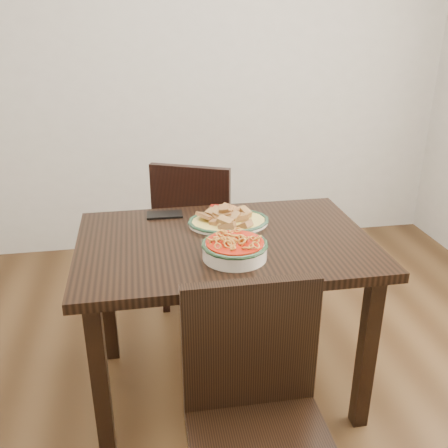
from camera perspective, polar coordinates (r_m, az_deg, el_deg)
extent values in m
plane|color=#392412|center=(2.37, 3.52, -19.61)|extent=(3.50, 3.50, 0.00)
cube|color=beige|center=(3.48, -2.93, 18.05)|extent=(3.50, 0.10, 2.60)
cube|color=black|center=(2.04, 0.10, -2.29)|extent=(1.19, 0.79, 0.04)
cube|color=black|center=(1.96, -13.91, -17.37)|extent=(0.06, 0.06, 0.71)
cube|color=black|center=(2.12, 15.98, -14.01)|extent=(0.06, 0.06, 0.71)
cube|color=black|center=(2.48, -13.19, -7.87)|extent=(0.06, 0.06, 0.71)
cube|color=black|center=(2.61, 10.12, -5.91)|extent=(0.06, 0.06, 0.71)
cube|color=black|center=(2.85, -2.59, -1.21)|extent=(0.55, 0.55, 0.04)
cube|color=black|center=(3.06, 1.44, -4.09)|extent=(0.04, 0.04, 0.41)
cube|color=black|center=(3.14, -4.63, -3.40)|extent=(0.04, 0.04, 0.41)
cube|color=black|center=(2.77, -0.10, -7.21)|extent=(0.04, 0.04, 0.41)
cube|color=black|center=(2.86, -6.76, -6.34)|extent=(0.04, 0.04, 0.41)
cube|color=black|center=(2.59, -3.86, 1.95)|extent=(0.40, 0.21, 0.44)
cube|color=black|center=(1.56, 3.06, -13.56)|extent=(0.42, 0.04, 0.44)
ellipsoid|color=white|center=(2.17, 0.52, 0.19)|extent=(0.35, 0.26, 0.02)
ellipsoid|color=gold|center=(2.17, 0.52, 0.34)|extent=(0.33, 0.25, 0.01)
torus|color=#183623|center=(2.17, 0.52, 0.39)|extent=(0.27, 0.27, 0.01)
cylinder|color=beige|center=(1.87, 1.23, -3.02)|extent=(0.24, 0.24, 0.06)
torus|color=#18361C|center=(1.86, 1.24, -2.30)|extent=(0.25, 0.25, 0.02)
cylinder|color=#A11707|center=(1.86, 1.24, -2.17)|extent=(0.22, 0.22, 0.01)
cube|color=black|center=(2.28, -6.80, 1.07)|extent=(0.16, 0.09, 0.01)
cube|color=maroon|center=(2.32, -0.30, 1.71)|extent=(0.13, 0.12, 0.01)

